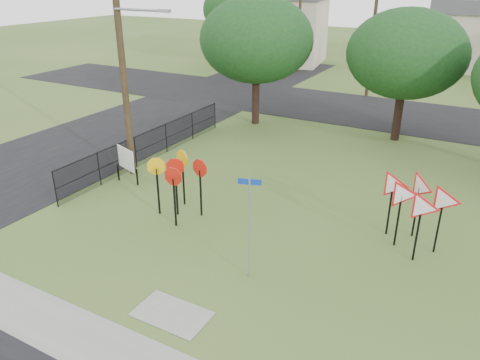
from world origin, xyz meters
name	(u,v)px	position (x,y,z in m)	size (l,w,h in m)	color
ground	(219,268)	(0.00, 0.00, 0.00)	(140.00, 140.00, 0.00)	#3B5720
sidewalk	(126,359)	(0.00, -4.20, 0.01)	(30.00, 1.60, 0.02)	gray
street_left	(134,126)	(-12.00, 10.00, 0.01)	(8.00, 50.00, 0.02)	black
street_far	(380,112)	(0.00, 20.00, 0.01)	(60.00, 8.00, 0.02)	black
curb_pad	(172,314)	(0.00, -2.40, 0.01)	(2.00, 1.20, 0.02)	gray
street_name_sign	(249,223)	(0.98, 0.10, 1.81)	(0.62, 0.24, 3.17)	#92949A
stop_sign_cluster	(178,173)	(-3.11, 2.29, 1.69)	(2.10, 1.74, 2.26)	black
yield_sign_cluster	(415,197)	(4.76, 4.21, 1.76)	(2.66, 1.86, 2.39)	black
info_board	(126,160)	(-6.77, 3.57, 1.05)	(1.21, 0.45, 1.58)	black
utility_pole_main	(123,55)	(-7.24, 4.50, 5.21)	(3.55, 0.33, 10.00)	#3D2E1C
far_pole_a	(373,31)	(-2.00, 24.00, 4.60)	(1.40, 0.24, 9.00)	#3D2E1C
far_pole_c	(300,19)	(-10.00, 30.00, 4.60)	(1.40, 0.24, 9.00)	#3D2E1C
fence_run	(151,144)	(-7.60, 6.25, 0.78)	(0.05, 11.55, 1.50)	black
house_left	(277,24)	(-14.00, 34.00, 3.65)	(10.58, 8.88, 7.20)	beige
tree_near_left	(256,40)	(-6.00, 14.00, 4.86)	(6.40, 6.40, 7.27)	black
tree_near_mid	(406,54)	(2.00, 15.00, 4.54)	(6.00, 6.00, 6.80)	black
tree_far_left	(240,10)	(-16.00, 30.00, 5.17)	(6.80, 6.80, 7.73)	black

